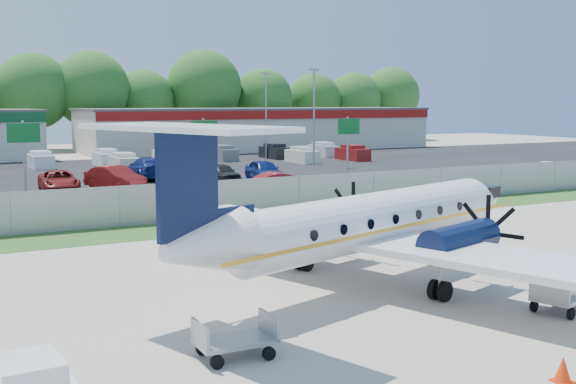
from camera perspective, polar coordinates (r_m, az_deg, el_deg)
name	(u,v)px	position (r m, az deg, el deg)	size (l,w,h in m)	color
ground	(369,276)	(25.60, 6.42, -6.60)	(170.00, 170.00, 0.00)	#BBAD9E
grass_verge	(231,224)	(35.90, -4.55, -2.58)	(170.00, 4.00, 0.02)	#2D561E
access_road	(182,206)	(42.33, -8.38, -1.14)	(170.00, 8.00, 0.02)	black
parking_lot	(95,174)	(62.35, -15.00, 1.35)	(170.00, 32.00, 0.02)	black
perimeter_fence	(215,200)	(37.57, -5.80, -0.62)	(120.00, 0.06, 1.99)	gray
building_east	(259,129)	(91.74, -2.30, 5.02)	(44.40, 12.40, 5.24)	beige
sign_left	(24,145)	(43.82, -20.14, 3.52)	(1.80, 0.26, 5.00)	gray
sign_mid	(204,140)	(46.67, -6.63, 4.10)	(1.80, 0.26, 5.00)	gray
sign_right	(348,136)	(51.75, 4.79, 4.42)	(1.80, 0.26, 5.00)	gray
light_pole_ne	(314,110)	(67.70, 2.07, 6.46)	(0.90, 0.35, 9.09)	gray
light_pole_se	(266,109)	(76.49, -1.75, 6.54)	(0.90, 0.35, 9.09)	gray
tree_line	(30,150)	(95.66, -19.74, 3.12)	(112.00, 6.00, 14.00)	#25601C
aircraft	(368,221)	(24.10, 6.37, -2.32)	(17.91, 17.47, 5.49)	white
baggage_cart_near	(235,339)	(17.55, -4.20, -11.54)	(1.89, 1.19, 0.97)	gray
baggage_cart_far	(563,295)	(22.68, 20.90, -7.58)	(2.24, 1.73, 1.04)	gray
cone_nose	(469,251)	(29.14, 14.08, -4.57)	(0.38, 0.38, 0.54)	#F43107
cone_port_wing	(563,370)	(17.23, 20.89, -12.99)	(0.41, 0.41, 0.58)	#F43107
cone_starboard_wing	(305,239)	(30.96, 1.33, -3.71)	(0.34, 0.34, 0.48)	#F43107
road_car_mid	(269,198)	(45.79, -1.53, -0.45)	(1.67, 4.78, 1.57)	maroon
road_car_east	(555,183)	(57.87, 20.31, 0.70)	(1.68, 4.82, 1.59)	silver
parked_car_b	(59,191)	(51.38, -17.62, 0.05)	(2.36, 5.13, 1.42)	maroon
parked_car_c	(116,190)	(50.97, -13.45, 0.13)	(1.76, 5.05, 1.66)	maroon
parked_car_d	(222,182)	(54.87, -5.23, 0.79)	(1.68, 4.16, 1.42)	black
parked_car_e	(264,181)	(55.25, -1.89, 0.86)	(1.93, 4.80, 1.64)	navy
parked_car_g	(147,179)	(57.64, -11.04, 0.99)	(2.40, 5.90, 1.71)	navy
far_parking_rows	(82,170)	(67.21, -15.99, 1.71)	(56.00, 10.00, 1.60)	gray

